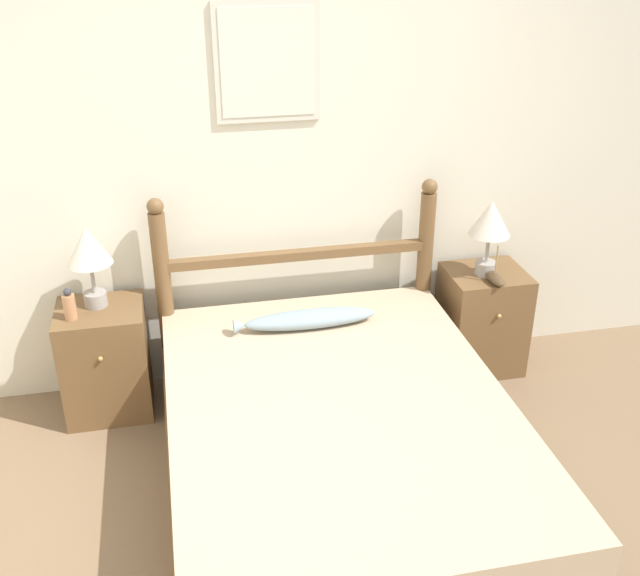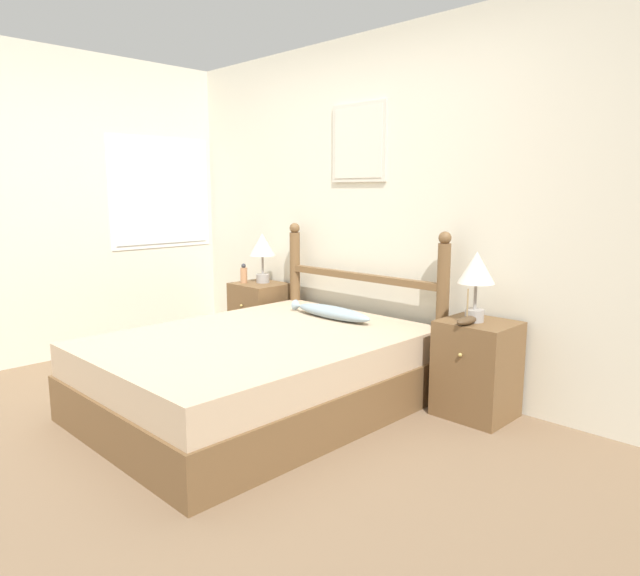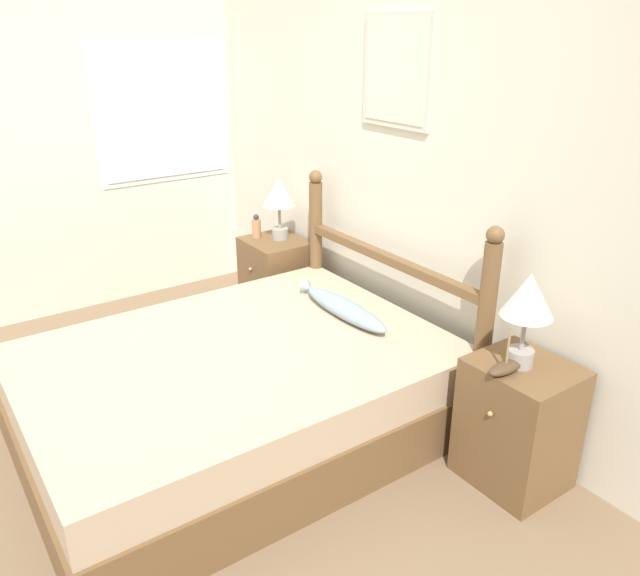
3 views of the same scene
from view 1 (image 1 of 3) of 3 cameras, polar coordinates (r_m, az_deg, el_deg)
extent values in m
cube|color=beige|center=(4.00, -1.94, 10.06)|extent=(6.40, 0.06, 2.55)
cube|color=beige|center=(3.83, -4.04, 16.77)|extent=(0.53, 0.02, 0.58)
cube|color=beige|center=(3.82, -4.01, 16.74)|extent=(0.47, 0.01, 0.52)
cube|color=brown|center=(3.54, 1.46, -13.26)|extent=(1.54, 2.07, 0.29)
cube|color=tan|center=(3.39, 1.51, -10.07)|extent=(1.50, 2.03, 0.21)
cylinder|color=brown|center=(4.09, -11.69, -1.37)|extent=(0.09, 0.09, 1.06)
sphere|color=brown|center=(3.87, -12.45, 6.09)|extent=(0.09, 0.09, 0.09)
cylinder|color=brown|center=(4.32, 7.87, 0.50)|extent=(0.09, 0.09, 1.06)
sphere|color=brown|center=(4.10, 8.36, 7.64)|extent=(0.09, 0.09, 0.09)
cube|color=brown|center=(4.04, -1.69, 2.54)|extent=(1.45, 0.06, 0.05)
cube|color=brown|center=(4.13, -16.01, -5.29)|extent=(0.44, 0.39, 0.61)
sphere|color=tan|center=(3.88, -16.38, -5.20)|extent=(0.02, 0.02, 0.02)
cube|color=brown|center=(4.45, 12.23, -2.36)|extent=(0.44, 0.39, 0.61)
sphere|color=tan|center=(4.22, 13.49, -2.09)|extent=(0.02, 0.02, 0.02)
cylinder|color=gray|center=(4.00, -16.71, -0.80)|extent=(0.12, 0.12, 0.08)
cylinder|color=gray|center=(3.95, -16.94, 0.74)|extent=(0.02, 0.02, 0.16)
cone|color=beige|center=(3.88, -17.28, 3.11)|extent=(0.23, 0.23, 0.19)
cylinder|color=gray|center=(4.27, 12.49, 1.50)|extent=(0.12, 0.12, 0.08)
cylinder|color=gray|center=(4.22, 12.64, 2.97)|extent=(0.02, 0.02, 0.16)
cone|color=beige|center=(4.16, 12.89, 5.23)|extent=(0.23, 0.23, 0.19)
cylinder|color=tan|center=(3.90, -18.53, -1.39)|extent=(0.06, 0.06, 0.13)
sphere|color=#333338|center=(3.86, -18.70, -0.29)|extent=(0.04, 0.04, 0.04)
ellipsoid|color=#4C3823|center=(4.20, 13.15, 0.76)|extent=(0.08, 0.20, 0.05)
cylinder|color=#997F56|center=(4.15, 13.31, 2.12)|extent=(0.01, 0.01, 0.17)
ellipsoid|color=#8499A3|center=(3.87, -0.72, -2.36)|extent=(0.69, 0.15, 0.09)
cone|color=#8499A3|center=(3.83, -6.16, -2.90)|extent=(0.06, 0.08, 0.08)
camera|label=2|loc=(3.59, 66.36, -6.68)|focal=32.00mm
camera|label=3|loc=(3.48, 54.15, 8.73)|focal=35.00mm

